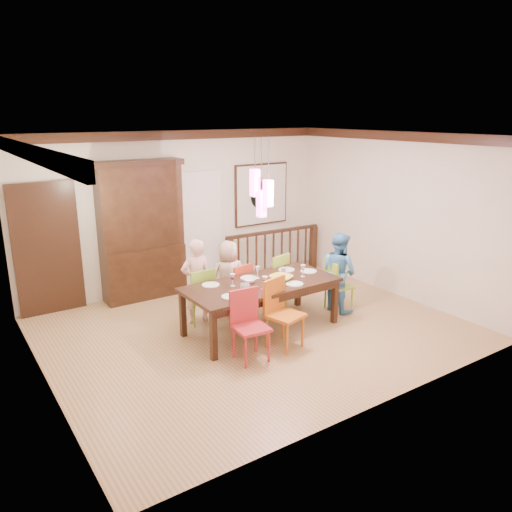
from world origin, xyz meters
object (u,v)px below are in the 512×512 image
chair_end_right (339,282)px  balustrade (273,252)px  china_hutch (142,231)px  person_far_mid (229,277)px  dining_table (261,288)px  person_end_right (339,272)px  chair_far_left (198,291)px  person_far_left (196,281)px

chair_end_right → balustrade: size_ratio=0.41×
china_hutch → chair_end_right: bearing=-44.5°
chair_end_right → person_far_mid: (-1.60, 0.92, 0.12)m
dining_table → chair_end_right: size_ratio=2.72×
person_end_right → person_far_mid: bearing=55.5°
china_hutch → balustrade: china_hutch is taller
person_far_mid → dining_table: bearing=107.8°
person_end_right → chair_far_left: bearing=64.1°
person_far_left → china_hutch: bearing=-76.7°
china_hutch → person_far_mid: china_hutch is taller
balustrade → person_far_mid: (-1.73, -1.16, 0.11)m
china_hutch → person_end_right: china_hutch is taller
chair_far_left → person_end_right: bearing=160.4°
person_far_left → person_end_right: 2.36m
person_far_left → person_end_right: bearing=162.3°
dining_table → person_far_left: (-0.68, 0.81, 0.00)m
chair_end_right → china_hutch: 3.53m
dining_table → chair_end_right: 1.54m
balustrade → person_end_right: (-0.14, -2.05, 0.17)m
china_hutch → person_far_mid: size_ratio=1.99×
chair_far_left → balustrade: size_ratio=0.42×
dining_table → chair_end_right: (1.53, -0.07, -0.18)m
balustrade → person_end_right: bearing=-91.4°
balustrade → person_far_left: person_far_left is taller
person_end_right → china_hutch: bearing=40.5°
chair_far_left → person_end_right: person_end_right is taller
dining_table → person_end_right: (1.52, -0.05, -0.01)m
china_hutch → person_end_right: size_ratio=1.83×
chair_end_right → person_far_mid: person_far_mid is taller
person_far_mid → chair_end_right: bearing=163.2°
chair_end_right → person_end_right: bearing=20.8°
dining_table → balustrade: balustrade is taller
chair_far_left → person_end_right: 2.34m
chair_far_left → person_far_mid: 0.61m
person_far_left → chair_far_left: bearing=115.0°
balustrade → person_far_left: (-2.34, -1.19, 0.18)m
chair_far_left → balustrade: 2.63m
china_hutch → person_end_right: 3.48m
chair_far_left → china_hutch: (-0.27, 1.57, 0.71)m
dining_table → chair_far_left: 1.03m
chair_far_left → person_end_right: size_ratio=0.68×
chair_end_right → china_hutch: china_hutch is taller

